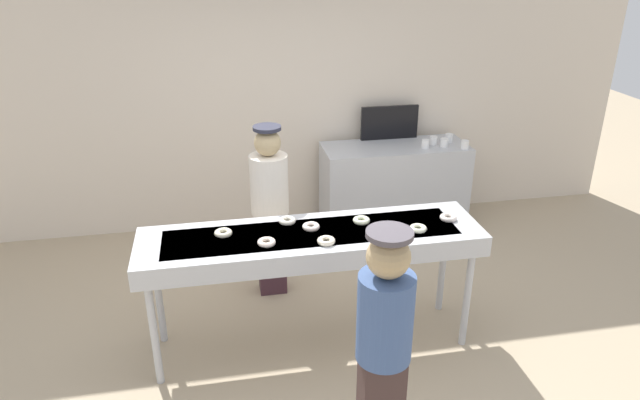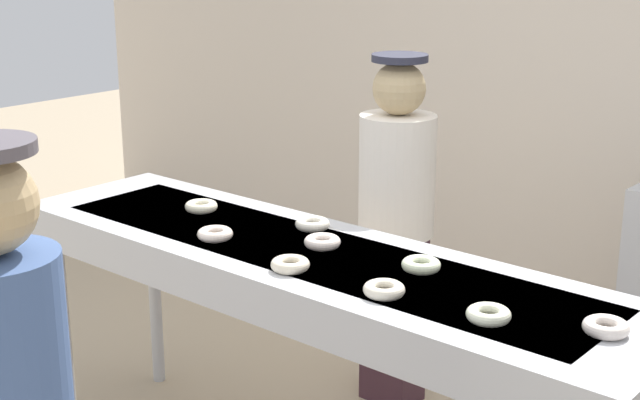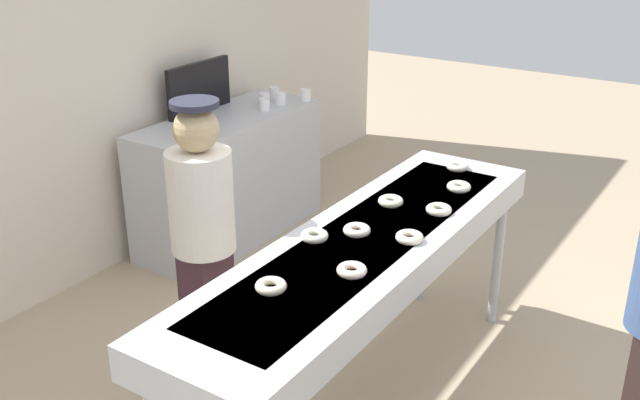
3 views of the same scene
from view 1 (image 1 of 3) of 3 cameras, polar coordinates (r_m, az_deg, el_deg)
The scene contains 21 objects.
ground_plane at distance 4.76m, azimuth -0.76°, elevation -13.80°, with size 16.00×16.00×0.00m, color tan.
back_wall at distance 6.22m, azimuth -4.74°, elevation 11.64°, with size 8.00×0.12×3.19m, color beige.
fryer_conveyor at distance 4.27m, azimuth -0.82°, elevation -4.22°, with size 2.53×0.66×0.98m.
sugar_donut_0 at distance 4.38m, azimuth 4.12°, elevation -2.02°, with size 0.13×0.13×0.04m, color #EBF3C6.
sugar_donut_1 at distance 4.31m, azimuth 9.67°, elevation -2.80°, with size 0.13×0.13×0.04m, color #EBECC8.
sugar_donut_2 at distance 4.07m, azimuth 0.62°, elevation -4.06°, with size 0.13×0.13×0.04m, color #F6E6C5.
sugar_donut_3 at distance 4.07m, azimuth -5.31°, elevation -4.18°, with size 0.13×0.13×0.04m, color #FCE4D0.
sugar_donut_4 at distance 4.17m, azimuth 5.47°, elevation -3.46°, with size 0.13×0.13×0.04m, color #EFE2C5.
sugar_donut_5 at distance 4.52m, azimuth 12.56°, elevation -1.71°, with size 0.13×0.13×0.04m, color white.
sugar_donut_6 at distance 4.37m, azimuth -3.26°, elevation -2.06°, with size 0.13×0.13×0.04m, color #EFE5CE.
sugar_donut_7 at distance 4.27m, azimuth -0.89°, elevation -2.65°, with size 0.13×0.13×0.04m, color #F6E1D2.
sugar_donut_8 at distance 4.24m, azimuth -9.54°, elevation -3.23°, with size 0.13×0.13×0.04m, color #F2E8C4.
worker_baker at distance 4.98m, azimuth -4.98°, elevation -0.27°, with size 0.33×0.33×1.56m.
customer_waiting at distance 3.26m, azimuth 6.29°, elevation -14.34°, with size 0.30×0.30×1.62m.
prep_counter at distance 6.39m, azimuth 7.27°, elevation 1.31°, with size 1.56×0.61×0.95m, color #B7BABF.
paper_cup_0 at distance 6.26m, azimuth 14.14°, elevation 5.33°, with size 0.08×0.08×0.09m, color white.
paper_cup_1 at distance 6.20m, azimuth 10.39°, elevation 5.48°, with size 0.08×0.08×0.09m, color white.
paper_cup_2 at distance 6.27m, azimuth 12.18°, elevation 5.57°, with size 0.08×0.08×0.09m, color white.
paper_cup_3 at distance 6.32m, azimuth 11.16°, elevation 5.80°, with size 0.08×0.08×0.09m, color white.
paper_cup_4 at distance 6.44m, azimuth 12.62°, elevation 6.01°, with size 0.08×0.08×0.09m, color white.
menu_display at distance 6.40m, azimuth 6.89°, elevation 7.61°, with size 0.64×0.04×0.37m, color black.
Camera 1 is at (-0.65, -3.71, 2.92)m, focal length 32.37 mm.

